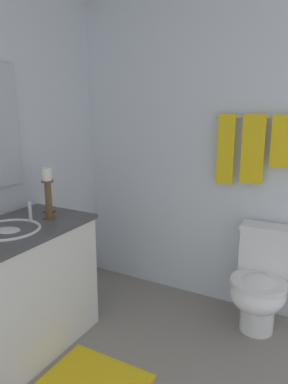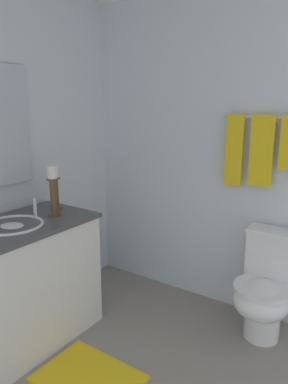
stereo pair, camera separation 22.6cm
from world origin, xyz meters
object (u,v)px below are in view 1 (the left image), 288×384
sink_basin (9,236)px  towel_near_corner (283,141)px  towel_center (253,149)px  vanity_cabinet (14,292)px  bath_mat (95,382)px  candle_holder_tall (48,188)px  toilet (260,283)px  towel_near_vanity (226,149)px  towel_bar (256,117)px  candle_holder_short (48,192)px

sink_basin → towel_near_corner: towel_near_corner is taller
towel_center → towel_near_corner: size_ratio=1.37×
towel_center → towel_near_corner: same height
vanity_cabinet → bath_mat: (0.63, 0.00, -0.42)m
candle_holder_tall → toilet: bearing=22.8°
candle_holder_tall → toilet: candle_holder_tall is taller
bath_mat → vanity_cabinet: bearing=-180.0°
towel_center → bath_mat: size_ratio=0.83×
candle_holder_tall → towel_near_vanity: (1.05, 0.79, 0.25)m
vanity_cabinet → sink_basin: sink_basin is taller
towel_center → sink_basin: bearing=-134.3°
towel_bar → bath_mat: bearing=-114.6°
candle_holder_short → towel_center: (1.13, 0.92, 0.25)m
vanity_cabinet → bath_mat: 0.75m
sink_basin → towel_bar: size_ratio=0.67×
vanity_cabinet → towel_center: size_ratio=2.19×
towel_bar → candle_holder_tall: bearing=-146.9°
toilet → towel_near_vanity: bearing=150.3°
vanity_cabinet → toilet: 1.69m
towel_bar → bath_mat: size_ratio=0.99×
towel_near_vanity → towel_center: size_ratio=1.05×
toilet → candle_holder_short: bearing=-151.2°
towel_bar → vanity_cabinet: bearing=-133.9°
candle_holder_tall → towel_bar: towel_bar is taller
sink_basin → towel_bar: 1.86m
vanity_cabinet → toilet: size_ratio=1.45×
towel_bar → towel_near_corner: bearing=-5.2°
towel_center → candle_holder_tall: bearing=-147.5°
sink_basin → towel_center: 1.77m
towel_near_corner → bath_mat: size_ratio=0.61×
vanity_cabinet → candle_holder_short: candle_holder_short is taller
towel_center → bath_mat: (-0.57, -1.22, -1.28)m
candle_holder_tall → towel_bar: 1.57m
vanity_cabinet → candle_holder_short: size_ratio=3.12×
sink_basin → towel_center: size_ratio=0.81×
candle_holder_short → toilet: candle_holder_short is taller
vanity_cabinet → towel_near_vanity: bearing=50.9°
towel_near_vanity → towel_center: bearing=0.0°
toilet → bath_mat: toilet is taller
toilet → towel_bar: 1.19m
candle_holder_tall → towel_near_corner: bearing=28.8°
candle_holder_tall → towel_near_corner: 1.68m
toilet → bath_mat: 1.30m
vanity_cabinet → towel_bar: towel_bar is taller
toilet → towel_center: 0.96m
sink_basin → bath_mat: 1.02m
vanity_cabinet → towel_bar: bearing=46.1°
sink_basin → towel_bar: (1.19, 1.24, 0.71)m
towel_near_vanity → towel_center: same height
vanity_cabinet → towel_bar: (1.19, 1.24, 1.09)m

